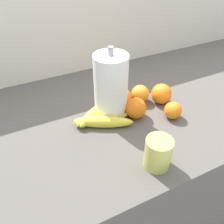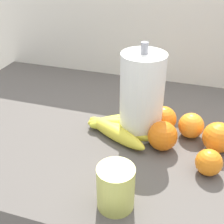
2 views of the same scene
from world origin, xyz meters
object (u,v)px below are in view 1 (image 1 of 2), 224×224
object	(u,v)px
banana_bunch	(99,118)
mug	(158,153)
orange_far_right	(140,94)
paper_towel_roll	(111,87)
orange_back_right	(136,108)
orange_right	(173,110)
orange_center	(161,94)
orange_back_left	(122,97)

from	to	relation	value
banana_bunch	mug	bearing A→B (deg)	-74.02
orange_far_right	paper_towel_roll	size ratio (longest dim) A/B	0.27
orange_back_right	banana_bunch	bearing A→B (deg)	167.41
orange_right	paper_towel_roll	world-z (taller)	paper_towel_roll
banana_bunch	orange_center	xyz separation A→B (m)	(0.28, 0.01, 0.02)
paper_towel_roll	orange_center	bearing A→B (deg)	-5.98
orange_far_right	banana_bunch	bearing A→B (deg)	-166.26
paper_towel_roll	orange_back_right	bearing A→B (deg)	-38.22
banana_bunch	orange_back_left	world-z (taller)	orange_back_left
orange_back_left	mug	world-z (taller)	mug
orange_back_left	orange_back_right	bearing A→B (deg)	-82.46
orange_back_left	mug	size ratio (longest dim) A/B	0.76
orange_right	mug	bearing A→B (deg)	-138.43
orange_back_right	paper_towel_roll	size ratio (longest dim) A/B	0.30
orange_center	orange_right	bearing A→B (deg)	-100.52
orange_center	orange_far_right	bearing A→B (deg)	148.79
orange_far_right	mug	bearing A→B (deg)	-112.84
banana_bunch	mug	distance (m)	0.27
orange_back_left	orange_far_right	bearing A→B (deg)	-5.53
paper_towel_roll	mug	world-z (taller)	paper_towel_roll
orange_far_right	mug	size ratio (longest dim) A/B	0.72
orange_back_left	paper_towel_roll	bearing A→B (deg)	-154.83
orange_back_left	paper_towel_roll	distance (m)	0.11
banana_bunch	orange_far_right	world-z (taller)	orange_far_right
orange_back_right	paper_towel_roll	bearing A→B (deg)	141.78
orange_far_right	orange_center	xyz separation A→B (m)	(0.07, -0.04, 0.00)
orange_back_right	orange_far_right	bearing A→B (deg)	49.45
banana_bunch	orange_center	world-z (taller)	orange_center
banana_bunch	orange_center	size ratio (longest dim) A/B	2.58
orange_far_right	mug	world-z (taller)	mug
banana_bunch	orange_right	xyz separation A→B (m)	(0.26, -0.10, 0.01)
orange_far_right	orange_center	distance (m)	0.09
orange_far_right	orange_back_right	size ratio (longest dim) A/B	0.91
orange_right	orange_back_left	world-z (taller)	orange_back_left
banana_bunch	orange_right	size ratio (longest dim) A/B	3.25
paper_towel_roll	orange_far_right	bearing A→B (deg)	8.62
paper_towel_roll	mug	distance (m)	0.30
orange_right	mug	distance (m)	0.25
mug	orange_far_right	bearing A→B (deg)	67.16
orange_right	orange_back_right	xyz separation A→B (m)	(-0.12, 0.07, 0.01)
orange_right	orange_far_right	bearing A→B (deg)	110.52
banana_bunch	orange_center	bearing A→B (deg)	1.17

